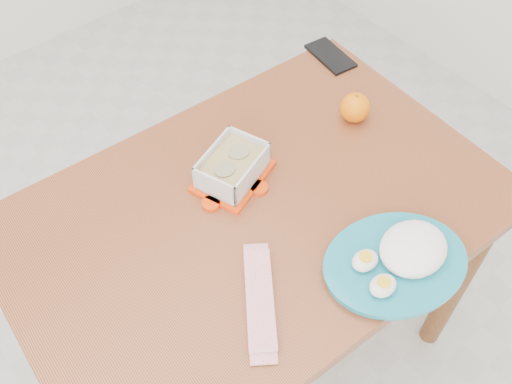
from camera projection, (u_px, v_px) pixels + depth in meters
ground at (189, 340)px, 1.86m from camera, size 3.50×3.50×0.00m
dining_table at (256, 237)px, 1.34m from camera, size 1.12×0.78×0.75m
food_container at (232, 167)px, 1.28m from camera, size 0.21×0.19×0.07m
orange_fruit at (355, 108)px, 1.41m from camera, size 0.07×0.07×0.07m
rice_plate at (402, 257)px, 1.15m from camera, size 0.38×0.38×0.08m
candy_bar at (260, 299)px, 1.11m from camera, size 0.17×0.20×0.02m
smartphone at (330, 56)px, 1.58m from camera, size 0.09×0.16×0.01m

